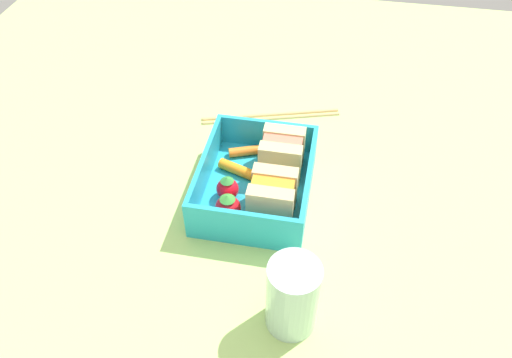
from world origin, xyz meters
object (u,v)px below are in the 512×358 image
sandwich_center_left (272,197)px  carrot_stick_far_left (237,169)px  sandwich_left (282,154)px  drinking_glass (293,296)px  strawberry_far_left (228,208)px  carrot_stick_left (246,151)px  chopstick_pair (271,115)px  strawberry_left (227,188)px

sandwich_center_left → carrot_stick_far_left: 8.58cm
sandwich_left → sandwich_center_left: (7.77, 0.00, 0.00)cm
carrot_stick_far_left → sandwich_center_left: bearing=43.6°
drinking_glass → carrot_stick_far_left: bearing=-152.9°
sandwich_left → strawberry_far_left: 10.82cm
carrot_stick_left → strawberry_far_left: (11.59, 0.10, 1.06)cm
carrot_stick_far_left → strawberry_far_left: (7.74, 0.63, 1.00)cm
drinking_glass → strawberry_far_left: bearing=-141.5°
sandwich_left → carrot_stick_left: bearing=-112.1°
carrot_stick_left → drinking_glass: (23.31, 9.41, 2.66)cm
strawberry_far_left → carrot_stick_far_left: bearing=-175.3°
carrot_stick_left → chopstick_pair: size_ratio=0.23×
strawberry_far_left → chopstick_pair: strawberry_far_left is taller
carrot_stick_left → strawberry_far_left: strawberry_far_left is taller
strawberry_left → drinking_glass: bearing=34.0°
strawberry_left → drinking_glass: size_ratio=0.38×
carrot_stick_left → chopstick_pair: (-10.50, 1.76, -1.49)cm
sandwich_left → chopstick_pair: sandwich_left is taller
strawberry_left → strawberry_far_left: 3.39cm
strawberry_far_left → sandwich_left: bearing=151.7°
sandwich_center_left → carrot_stick_far_left: sandwich_center_left is taller
carrot_stick_far_left → chopstick_pair: size_ratio=0.24×
carrot_stick_far_left → sandwich_left: bearing=106.8°
carrot_stick_far_left → drinking_glass: 22.01cm
carrot_stick_left → drinking_glass: 25.28cm
strawberry_left → strawberry_far_left: bearing=13.9°
sandwich_left → carrot_stick_left: 6.01cm
sandwich_center_left → chopstick_pair: (-20.38, -3.45, -3.61)cm
carrot_stick_left → strawberry_far_left: size_ratio=1.28×
carrot_stick_left → sandwich_left: bearing=67.9°
carrot_stick_far_left → strawberry_far_left: size_ratio=1.32×
chopstick_pair → drinking_glass: 34.91cm
strawberry_far_left → chopstick_pair: 22.30cm
strawberry_far_left → chopstick_pair: size_ratio=0.18×
strawberry_far_left → drinking_glass: drinking_glass is taller
carrot_stick_left → strawberry_left: strawberry_left is taller
strawberry_left → sandwich_left: bearing=136.3°
strawberry_far_left → sandwich_center_left: bearing=108.5°
sandwich_center_left → carrot_stick_left: bearing=-152.2°
carrot_stick_left → carrot_stick_far_left: (3.85, -0.53, 0.06)cm
carrot_stick_far_left → drinking_glass: (19.46, 9.94, 2.60)cm
carrot_stick_left → carrot_stick_far_left: bearing=-7.9°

